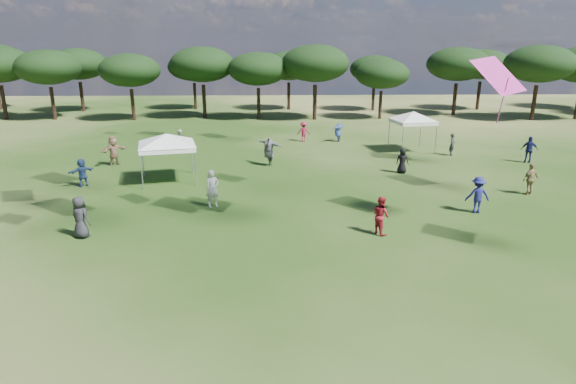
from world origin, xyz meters
name	(u,v)px	position (x,y,z in m)	size (l,w,h in m)	color
tree_line	(305,65)	(2.39, 47.41, 5.42)	(108.78, 17.63, 7.77)	black
tent_left	(166,136)	(-7.05, 20.57, 2.59)	(5.93, 5.93, 3.02)	gray
tent_right	(413,113)	(8.98, 28.18, 2.76)	(5.38, 5.38, 3.18)	gray
festival_crowd	(285,157)	(-0.36, 22.73, 0.85)	(28.45, 21.19, 1.89)	#47464B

